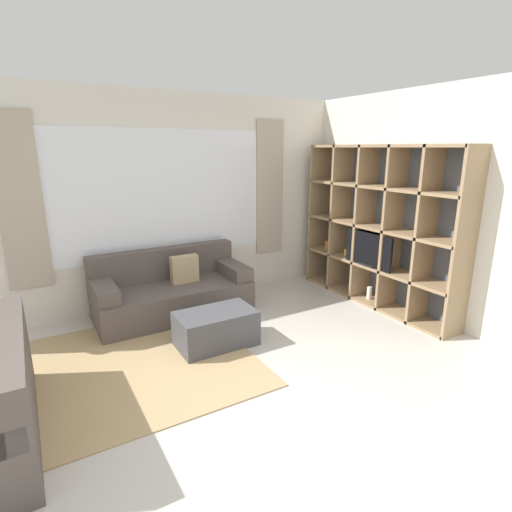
# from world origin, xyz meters

# --- Properties ---
(ground_plane) EXTENTS (16.00, 16.00, 0.00)m
(ground_plane) POSITION_xyz_m (0.00, 0.00, 0.00)
(ground_plane) COLOR beige
(wall_back) EXTENTS (6.30, 0.11, 2.70)m
(wall_back) POSITION_xyz_m (0.00, 2.83, 1.36)
(wall_back) COLOR silver
(wall_back) RESTS_ON ground_plane
(wall_right) EXTENTS (0.07, 3.99, 2.70)m
(wall_right) POSITION_xyz_m (2.59, 1.40, 1.35)
(wall_right) COLOR silver
(wall_right) RESTS_ON ground_plane
(area_rug) EXTENTS (2.28, 2.08, 0.01)m
(area_rug) POSITION_xyz_m (-0.89, 1.38, 0.01)
(area_rug) COLOR tan
(area_rug) RESTS_ON ground_plane
(shelving_unit) EXTENTS (0.38, 2.42, 2.06)m
(shelving_unit) POSITION_xyz_m (2.39, 1.40, 1.02)
(shelving_unit) COLOR #515660
(shelving_unit) RESTS_ON ground_plane
(couch_main) EXTENTS (1.85, 0.82, 0.79)m
(couch_main) POSITION_xyz_m (-0.10, 2.38, 0.29)
(couch_main) COLOR #564C47
(couch_main) RESTS_ON ground_plane
(ottoman) EXTENTS (0.81, 0.48, 0.38)m
(ottoman) POSITION_xyz_m (0.02, 1.35, 0.19)
(ottoman) COLOR #47474C
(ottoman) RESTS_ON ground_plane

